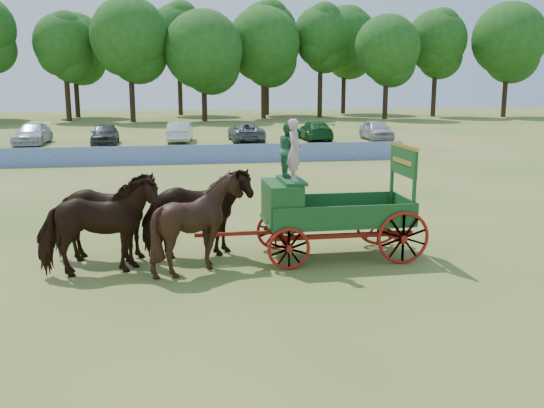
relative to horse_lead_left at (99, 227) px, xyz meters
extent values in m
plane|color=#9D8747|center=(3.56, 1.92, -1.21)|extent=(160.00, 160.00, 0.00)
imported|color=black|center=(0.00, 0.00, 0.00)|extent=(3.05, 1.79, 2.42)
imported|color=black|center=(0.00, 1.10, 0.00)|extent=(3.02, 1.69, 2.42)
imported|color=black|center=(2.40, 0.00, 0.00)|extent=(2.46, 2.25, 2.42)
imported|color=black|center=(2.40, 1.10, 0.00)|extent=(2.96, 1.54, 2.42)
cube|color=maroon|center=(4.60, 0.55, -0.61)|extent=(0.12, 2.00, 0.12)
cube|color=maroon|center=(7.60, 0.55, -0.61)|extent=(0.12, 2.00, 0.12)
cube|color=maroon|center=(6.10, 0.00, -0.49)|extent=(3.80, 0.10, 0.12)
cube|color=maroon|center=(6.10, 1.10, -0.49)|extent=(3.80, 0.10, 0.12)
cube|color=maroon|center=(3.70, 0.55, -0.46)|extent=(2.80, 0.09, 0.09)
cube|color=#1C5521|center=(6.10, 0.55, -0.21)|extent=(3.80, 1.80, 0.10)
cube|color=#1C5521|center=(6.10, -0.33, 0.09)|extent=(3.80, 0.06, 0.55)
cube|color=#1C5521|center=(6.10, 1.43, 0.09)|extent=(3.80, 0.06, 0.55)
cube|color=#1C5521|center=(7.98, 0.55, 0.09)|extent=(0.06, 1.80, 0.55)
cube|color=#1C5521|center=(4.60, 0.55, 0.34)|extent=(0.85, 1.70, 1.05)
cube|color=#1C5521|center=(4.85, 0.55, 0.91)|extent=(0.55, 1.50, 0.08)
cube|color=#1C5521|center=(4.22, 0.55, 0.14)|extent=(0.10, 1.60, 0.65)
cube|color=#1C5521|center=(4.40, 0.55, -0.16)|extent=(0.55, 1.60, 0.06)
cube|color=#1C5521|center=(7.90, -0.25, 0.74)|extent=(0.08, 0.08, 1.80)
cube|color=#1C5521|center=(7.90, 1.35, 0.74)|extent=(0.08, 0.08, 1.80)
cube|color=#1C5521|center=(7.90, 0.55, 1.34)|extent=(0.07, 1.75, 0.75)
cube|color=gold|center=(7.90, 0.55, 1.74)|extent=(0.08, 1.80, 0.09)
cube|color=gold|center=(7.86, 0.55, 1.34)|extent=(0.02, 1.30, 0.12)
torus|color=maroon|center=(4.60, -0.40, -0.66)|extent=(1.09, 0.09, 1.09)
torus|color=maroon|center=(4.60, 1.50, -0.66)|extent=(1.09, 0.09, 1.09)
torus|color=maroon|center=(7.60, -0.40, -0.51)|extent=(1.39, 0.09, 1.39)
torus|color=maroon|center=(7.60, 1.50, -0.51)|extent=(1.39, 0.09, 1.39)
imported|color=#C999AD|center=(4.85, 0.20, 1.74)|extent=(0.38, 0.57, 1.58)
imported|color=#286B42|center=(4.85, 0.90, 1.67)|extent=(0.55, 0.70, 1.45)
cube|color=#2243B8|center=(2.56, 19.92, -0.68)|extent=(26.00, 0.08, 1.05)
imported|color=silver|center=(-8.21, 32.42, -0.45)|extent=(2.29, 5.29, 1.52)
imported|color=#333338|center=(-2.89, 31.11, -0.43)|extent=(1.92, 4.63, 1.57)
imported|color=silver|center=(2.57, 32.27, -0.45)|extent=(2.16, 4.79, 1.52)
imported|color=slate|center=(7.60, 31.80, -0.48)|extent=(2.45, 5.28, 1.46)
imported|color=#144C1E|center=(13.05, 31.84, -0.47)|extent=(2.14, 5.11, 1.47)
imported|color=#B2B2B7|center=(17.88, 31.19, -0.42)|extent=(2.03, 4.70, 1.58)
cylinder|color=#382314|center=(-9.54, 58.34, 1.15)|extent=(0.60, 0.60, 4.72)
sphere|color=#184D14|center=(-9.54, 58.34, 7.48)|extent=(6.84, 6.84, 6.84)
cylinder|color=#382314|center=(-2.21, 55.74, 1.33)|extent=(0.60, 0.60, 5.09)
sphere|color=#184D14|center=(-2.21, 55.74, 8.16)|extent=(8.59, 8.59, 8.59)
cylinder|color=#382314|center=(5.84, 55.63, 0.96)|extent=(0.60, 0.60, 4.34)
sphere|color=#184D14|center=(5.84, 55.63, 6.78)|extent=(8.92, 8.92, 8.92)
cylinder|color=#382314|center=(13.27, 59.50, 1.21)|extent=(0.60, 0.60, 4.84)
sphere|color=#184D14|center=(13.27, 59.50, 7.70)|extent=(8.85, 8.85, 8.85)
cylinder|color=#382314|center=(20.66, 60.71, 1.56)|extent=(0.60, 0.60, 5.53)
sphere|color=#184D14|center=(20.66, 60.71, 8.98)|extent=(6.90, 6.90, 6.90)
cylinder|color=#382314|center=(27.59, 55.96, 1.08)|extent=(0.60, 0.60, 4.58)
sphere|color=#184D14|center=(27.59, 55.96, 7.22)|extent=(7.75, 7.75, 7.75)
cylinder|color=#382314|center=(35.52, 59.83, 1.40)|extent=(0.60, 0.60, 5.22)
sphere|color=#184D14|center=(35.52, 59.83, 8.40)|extent=(7.61, 7.61, 7.61)
cylinder|color=#382314|center=(43.96, 57.35, 1.41)|extent=(0.60, 0.60, 5.24)
sphere|color=#184D14|center=(43.96, 57.35, 8.44)|extent=(9.11, 9.11, 9.11)
cylinder|color=#382314|center=(-9.58, 65.82, 1.19)|extent=(0.60, 0.60, 4.80)
sphere|color=#184D14|center=(-9.58, 65.82, 7.64)|extent=(8.06, 8.06, 8.06)
cylinder|color=#382314|center=(3.38, 68.95, 1.69)|extent=(0.60, 0.60, 5.80)
sphere|color=#184D14|center=(3.38, 68.95, 9.47)|extent=(7.84, 7.84, 7.84)
cylinder|color=#382314|center=(14.94, 67.26, 1.71)|extent=(0.60, 0.60, 5.85)
sphere|color=#184D14|center=(14.94, 67.26, 9.56)|extent=(8.13, 8.13, 8.13)
cylinder|color=#382314|center=(26.03, 68.60, 1.56)|extent=(0.60, 0.60, 5.54)
sphere|color=#184D14|center=(26.03, 68.60, 8.99)|extent=(8.93, 8.93, 8.93)
camera|label=1|loc=(1.75, -14.69, 3.48)|focal=40.00mm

